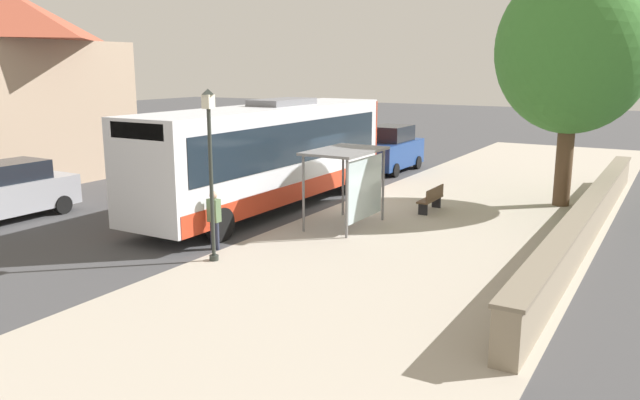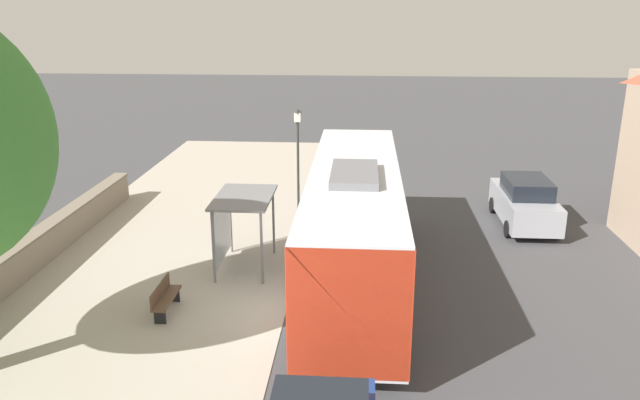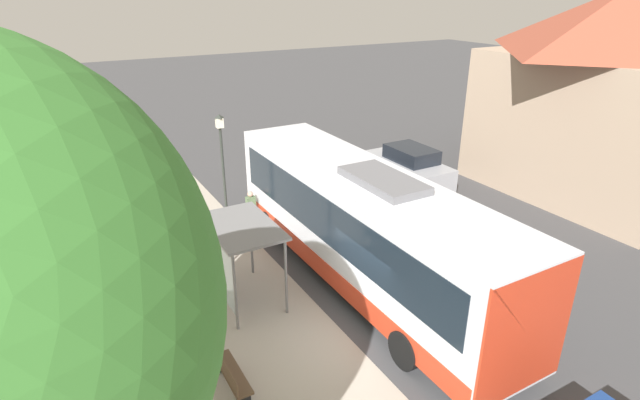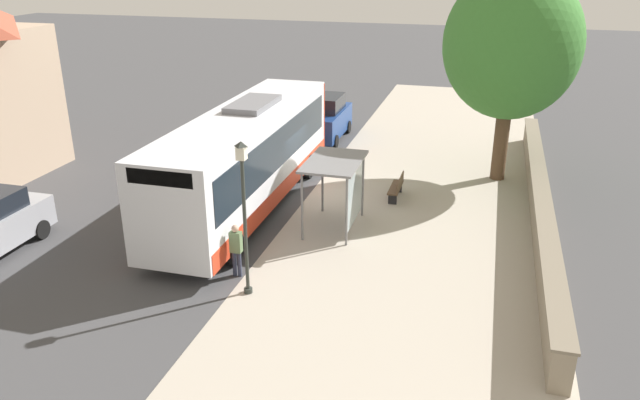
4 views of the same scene
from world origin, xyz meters
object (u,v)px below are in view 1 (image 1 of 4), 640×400
object	(u,v)px
pedestrian	(214,216)
street_lamp_near	(210,161)
bus_shelter	(349,163)
bus	(269,153)
bench	(432,199)
parked_car_far_lane	(7,192)
shade_tree	(573,50)
parked_car_behind_bus	(390,150)

from	to	relation	value
pedestrian	street_lamp_near	world-z (taller)	street_lamp_near
bus_shelter	street_lamp_near	size ratio (longest dim) A/B	0.64
bus	bench	bearing A→B (deg)	-155.46
bench	street_lamp_near	distance (m)	8.97
pedestrian	parked_car_far_lane	world-z (taller)	parked_car_far_lane
bus_shelter	parked_car_far_lane	xyz separation A→B (m)	(10.21, 4.84, -1.11)
shade_tree	pedestrian	bearing A→B (deg)	55.68
street_lamp_near	parked_car_behind_bus	size ratio (longest dim) A/B	1.05
bus	bus_shelter	bearing A→B (deg)	166.28
bus_shelter	bench	distance (m)	3.94
bus_shelter	pedestrian	distance (m)	4.69
pedestrian	shade_tree	size ratio (longest dim) A/B	0.19
bus	bus_shelter	size ratio (longest dim) A/B	4.29
shade_tree	parked_car_behind_bus	xyz separation A→B (m)	(8.53, -3.82, -4.48)
pedestrian	parked_car_behind_bus	distance (m)	14.56
bus	shade_tree	xyz separation A→B (m)	(-8.93, -5.72, 3.55)
bench	parked_car_behind_bus	size ratio (longest dim) A/B	0.39
shade_tree	bench	bearing A→B (deg)	41.87
bus_shelter	street_lamp_near	world-z (taller)	street_lamp_near
bus	parked_car_far_lane	size ratio (longest dim) A/B	2.74
street_lamp_near	shade_tree	bearing A→B (deg)	-119.83
pedestrian	shade_tree	world-z (taller)	shade_tree
street_lamp_near	parked_car_far_lane	xyz separation A→B (m)	(8.84, -0.10, -1.70)
bus	parked_car_far_lane	bearing A→B (deg)	41.31
bus	bench	size ratio (longest dim) A/B	7.45
street_lamp_near	bench	bearing A→B (deg)	-109.43
bus_shelter	parked_car_behind_bus	xyz separation A→B (m)	(3.28, -10.43, -1.00)
shade_tree	parked_car_behind_bus	world-z (taller)	shade_tree
parked_car_behind_bus	bus_shelter	bearing A→B (deg)	107.47
pedestrian	parked_car_far_lane	xyz separation A→B (m)	(8.16, 0.76, -0.03)
bench	street_lamp_near	world-z (taller)	street_lamp_near
street_lamp_near	parked_car_behind_bus	bearing A→B (deg)	-82.92
pedestrian	parked_car_behind_bus	xyz separation A→B (m)	(1.23, -14.51, 0.09)
bus	bus_shelter	world-z (taller)	bus
bus_shelter	street_lamp_near	distance (m)	5.16
parked_car_behind_bus	bus	bearing A→B (deg)	87.61
bus	parked_car_behind_bus	bearing A→B (deg)	-92.39
bus	parked_car_behind_bus	size ratio (longest dim) A/B	2.88
bus	bus_shelter	xyz separation A→B (m)	(-3.68, 0.90, 0.06)
bus	parked_car_far_lane	xyz separation A→B (m)	(6.53, 5.74, -1.05)
bench	shade_tree	distance (m)	7.11
pedestrian	bus_shelter	bearing A→B (deg)	-116.69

